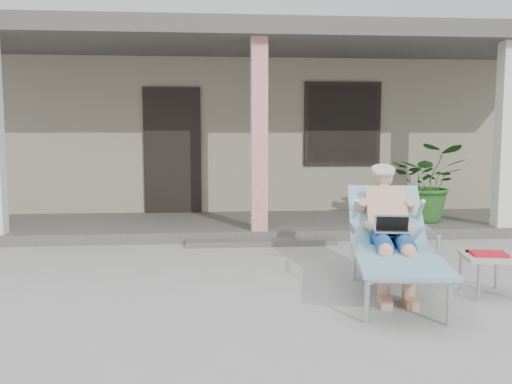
{
  "coord_description": "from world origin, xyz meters",
  "views": [
    {
      "loc": [
        -0.66,
        -5.23,
        1.48
      ],
      "look_at": [
        -0.17,
        0.6,
        0.85
      ],
      "focal_mm": 38.0,
      "sensor_mm": 36.0,
      "label": 1
    }
  ],
  "objects": [
    {
      "name": "ground",
      "position": [
        0.0,
        0.0,
        0.0
      ],
      "size": [
        60.0,
        60.0,
        0.0
      ],
      "primitive_type": "plane",
      "color": "#9E9E99",
      "rests_on": "ground"
    },
    {
      "name": "porch_deck",
      "position": [
        0.0,
        3.0,
        0.07
      ],
      "size": [
        10.0,
        2.0,
        0.15
      ],
      "primitive_type": "cube",
      "color": "#605B56",
      "rests_on": "ground"
    },
    {
      "name": "side_table",
      "position": [
        1.87,
        -0.56,
        0.34
      ],
      "size": [
        0.52,
        0.52,
        0.4
      ],
      "rotation": [
        0.0,
        0.0,
        -0.18
      ],
      "color": "#A8A9A4",
      "rests_on": "ground"
    },
    {
      "name": "lounger",
      "position": [
        1.02,
        -0.34,
        0.77
      ],
      "size": [
        1.05,
        1.99,
        1.25
      ],
      "rotation": [
        0.0,
        0.0,
        -0.18
      ],
      "color": "#B7B7BC",
      "rests_on": "ground"
    },
    {
      "name": "potted_palm",
      "position": [
        2.63,
        2.71,
        0.75
      ],
      "size": [
        1.33,
        1.25,
        1.19
      ],
      "primitive_type": "imported",
      "rotation": [
        0.0,
        0.0,
        -0.36
      ],
      "color": "#26591E",
      "rests_on": "porch_deck"
    },
    {
      "name": "porch_step",
      "position": [
        0.0,
        1.85,
        0.04
      ],
      "size": [
        2.0,
        0.3,
        0.07
      ],
      "primitive_type": "cube",
      "color": "#605B56",
      "rests_on": "ground"
    },
    {
      "name": "house",
      "position": [
        0.0,
        6.5,
        1.67
      ],
      "size": [
        10.4,
        5.4,
        3.3
      ],
      "color": "#9F927E",
      "rests_on": "ground"
    },
    {
      "name": "porch_overhang",
      "position": [
        0.0,
        2.95,
        2.79
      ],
      "size": [
        10.0,
        2.3,
        2.85
      ],
      "color": "silver",
      "rests_on": "porch_deck"
    }
  ]
}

